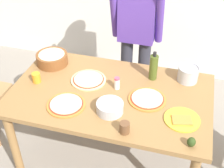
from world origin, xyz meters
TOP-DOWN VIEW (x-y plane):
  - ground at (0.00, 0.00)m, footprint 8.00×8.00m
  - dining_table at (0.00, 0.00)m, footprint 1.60×0.96m
  - person_cook at (0.05, 0.76)m, footprint 0.49×0.25m
  - pizza_raw_on_board at (-0.22, 0.11)m, footprint 0.30×0.30m
  - pizza_cooked_on_tray at (0.30, -0.01)m, footprint 0.29×0.29m
  - pizza_second_cooked at (-0.28, -0.24)m, footprint 0.30×0.30m
  - plate_with_slice at (0.58, -0.17)m, footprint 0.26×0.26m
  - popcorn_bowl at (-0.62, 0.27)m, footprint 0.28×0.28m
  - mixing_bowl_steel at (0.06, -0.22)m, footprint 0.20×0.20m
  - olive_oil_bottle at (0.29, 0.29)m, footprint 0.07×0.07m
  - steel_pot at (0.58, 0.34)m, footprint 0.17×0.17m
  - cup_orange at (-0.63, -0.03)m, footprint 0.07×0.07m
  - cup_small_brown at (0.21, -0.39)m, footprint 0.07×0.07m
  - salt_shaker at (0.04, 0.07)m, footprint 0.04×0.04m
  - avocado at (0.66, -0.39)m, footprint 0.06×0.06m

SIDE VIEW (x-z plane):
  - ground at x=0.00m, z-range 0.00..0.00m
  - dining_table at x=0.00m, z-range 0.29..1.05m
  - plate_with_slice at x=0.58m, z-range 0.76..0.78m
  - pizza_cooked_on_tray at x=0.30m, z-range 0.76..0.78m
  - pizza_second_cooked at x=-0.28m, z-range 0.76..0.78m
  - pizza_raw_on_board at x=-0.22m, z-range 0.76..0.78m
  - avocado at x=0.66m, z-range 0.76..0.83m
  - mixing_bowl_steel at x=0.06m, z-range 0.76..0.84m
  - cup_orange at x=-0.63m, z-range 0.76..0.84m
  - cup_small_brown at x=0.21m, z-range 0.76..0.84m
  - salt_shaker at x=0.04m, z-range 0.76..0.87m
  - popcorn_bowl at x=-0.62m, z-range 0.76..0.88m
  - steel_pot at x=0.58m, z-range 0.76..0.89m
  - olive_oil_bottle at x=0.29m, z-range 0.75..1.00m
  - person_cook at x=0.05m, z-range 0.13..1.75m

